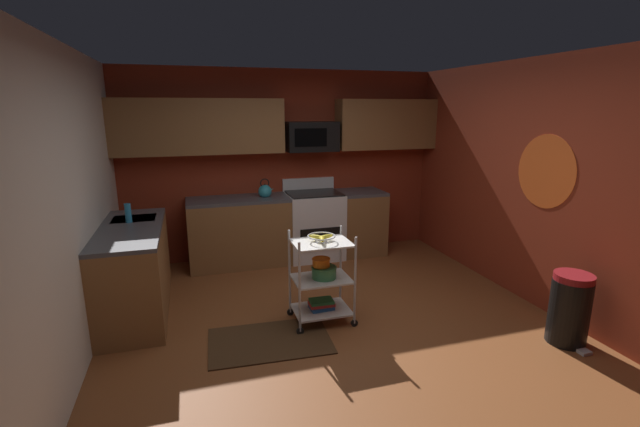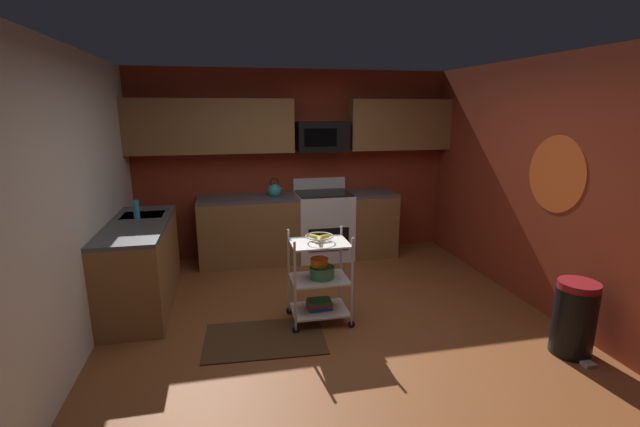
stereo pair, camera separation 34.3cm
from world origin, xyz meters
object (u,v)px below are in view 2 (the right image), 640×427
object	(u,v)px
dish_soap_bottle	(136,209)
trash_can	(574,318)
fruit_bowl	(319,237)
book_stack	(319,304)
mixing_bowl_small	(319,262)
kettle	(275,190)
microwave	(322,136)
mixing_bowl_large	(322,272)
rolling_cart	(319,278)
oven_range	(323,224)

from	to	relation	value
dish_soap_bottle	trash_can	size ratio (longest dim) A/B	0.30
fruit_bowl	book_stack	xyz separation A→B (m)	(0.00, 0.00, -0.70)
mixing_bowl_small	kettle	distance (m)	1.91
kettle	trash_can	world-z (taller)	kettle
fruit_bowl	book_stack	distance (m)	0.70
microwave	mixing_bowl_large	bearing A→B (deg)	-102.39
microwave	rolling_cart	xyz separation A→B (m)	(-0.46, -1.99, -1.25)
mixing_bowl_large	mixing_bowl_small	size ratio (longest dim) A/B	1.38
mixing_bowl_large	trash_can	xyz separation A→B (m)	(1.99, -1.03, -0.19)
oven_range	mixing_bowl_large	distance (m)	1.93
rolling_cart	kettle	distance (m)	1.97
mixing_bowl_large	dish_soap_bottle	world-z (taller)	dish_soap_bottle
rolling_cart	trash_can	xyz separation A→B (m)	(2.02, -1.03, -0.13)
microwave	book_stack	bearing A→B (deg)	-103.12
oven_range	microwave	distance (m)	1.23
rolling_cart	book_stack	world-z (taller)	rolling_cart
microwave	rolling_cart	bearing A→B (deg)	-103.12
mixing_bowl_large	kettle	bearing A→B (deg)	97.38
mixing_bowl_large	book_stack	size ratio (longest dim) A/B	1.03
oven_range	trash_can	size ratio (longest dim) A/B	1.67
microwave	mixing_bowl_large	distance (m)	2.35
fruit_bowl	kettle	size ratio (longest dim) A/B	1.03
kettle	rolling_cart	bearing A→B (deg)	-83.42
fruit_bowl	trash_can	world-z (taller)	fruit_bowl
microwave	kettle	size ratio (longest dim) A/B	2.65
mixing_bowl_small	book_stack	world-z (taller)	mixing_bowl_small
microwave	trash_can	distance (m)	3.66
fruit_bowl	dish_soap_bottle	bearing A→B (deg)	152.04
mixing_bowl_large	kettle	world-z (taller)	kettle
oven_range	dish_soap_bottle	xyz separation A→B (m)	(-2.27, -0.92, 0.54)
oven_range	microwave	bearing A→B (deg)	90.26
fruit_bowl	mixing_bowl_large	bearing A→B (deg)	0.00
rolling_cart	kettle	size ratio (longest dim) A/B	3.47
rolling_cart	mixing_bowl_large	bearing A→B (deg)	-0.00
trash_can	kettle	bearing A→B (deg)	127.51
mixing_bowl_large	rolling_cart	bearing A→B (deg)	180.00
rolling_cart	dish_soap_bottle	distance (m)	2.13
dish_soap_bottle	trash_can	bearing A→B (deg)	-27.52
mixing_bowl_small	book_stack	xyz separation A→B (m)	(-0.00, -0.02, -0.44)
trash_can	mixing_bowl_large	bearing A→B (deg)	152.57
fruit_bowl	mixing_bowl_large	distance (m)	0.36
microwave	fruit_bowl	bearing A→B (deg)	-103.12
rolling_cart	dish_soap_bottle	bearing A→B (deg)	152.04
dish_soap_bottle	fruit_bowl	bearing A→B (deg)	-27.96
microwave	mixing_bowl_small	xyz separation A→B (m)	(-0.46, -1.97, -1.08)
trash_can	fruit_bowl	bearing A→B (deg)	152.88
mixing_bowl_large	mixing_bowl_small	bearing A→B (deg)	141.72
mixing_bowl_small	trash_can	xyz separation A→B (m)	(2.02, -1.05, -0.29)
microwave	rolling_cart	distance (m)	2.39
microwave	rolling_cart	world-z (taller)	microwave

